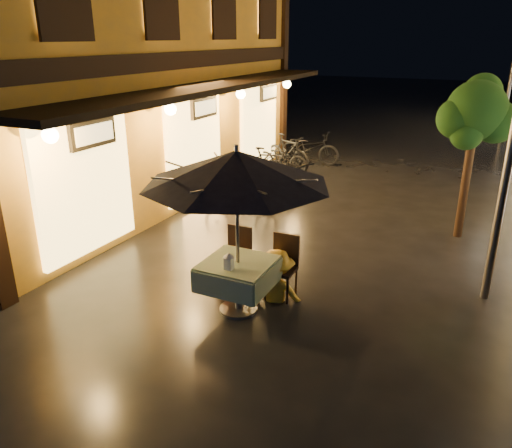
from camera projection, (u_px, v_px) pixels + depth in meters
The scene contains 17 objects.
ground at pixel (254, 314), 7.23m from camera, with size 90.00×90.00×0.00m, color black.
west_building at pixel (107, 39), 11.60m from camera, with size 5.90×11.40×7.40m.
street_tree at pixel (477, 115), 9.21m from camera, with size 1.43×1.20×3.15m.
cafe_table at pixel (238, 274), 7.14m from camera, with size 0.99×0.99×0.78m.
patio_umbrella at pixel (237, 168), 6.59m from camera, with size 2.59×2.59×2.46m.
cafe_chair_left at pixel (237, 253), 7.94m from camera, with size 0.42×0.42×0.97m.
cafe_chair_right at pixel (283, 263), 7.62m from camera, with size 0.42×0.42×0.97m.
table_lantern at pixel (229, 260), 6.81m from camera, with size 0.16×0.16×0.25m.
person_orange at pixel (231, 247), 7.68m from camera, with size 0.71×0.56×1.47m, color #EB5900.
person_yellow at pixel (277, 252), 7.43m from camera, with size 0.99×0.57×1.53m, color yellow.
bicycle_0 at pixel (242, 192), 11.29m from camera, with size 0.63×1.82×0.96m, color black.
bicycle_1 at pixel (255, 185), 11.87m from camera, with size 0.43×1.52×0.92m, color black.
bicycle_2 at pixel (267, 174), 12.66m from camera, with size 0.65×1.87×0.99m, color black.
bicycle_3 at pixel (270, 167), 13.15m from camera, with size 0.50×1.78×1.07m, color black.
bicycle_4 at pixel (282, 157), 14.66m from camera, with size 0.58×1.67×0.88m, color black.
bicycle_5 at pixel (288, 152), 14.86m from camera, with size 0.50×1.78×1.07m, color black.
bicycle_6 at pixel (310, 148), 15.63m from camera, with size 0.66×1.91×1.00m, color black.
Camera 1 is at (2.74, -5.67, 3.78)m, focal length 35.00 mm.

